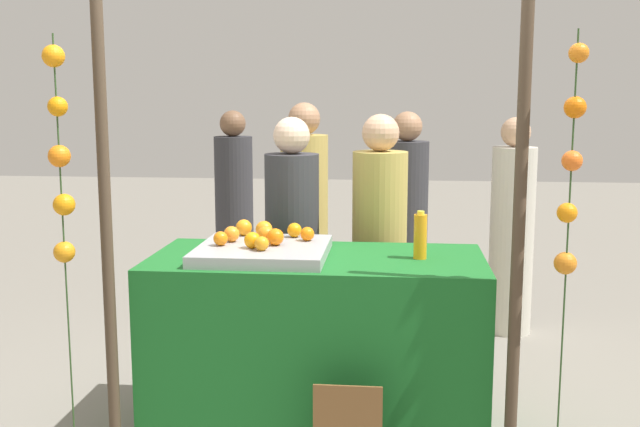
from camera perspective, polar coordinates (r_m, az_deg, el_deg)
The scene contains 23 objects.
stall_counter at distance 3.99m, azimuth -0.22°, elevation -9.91°, with size 1.72×0.82×0.94m, color #196023.
orange_tray at distance 3.87m, azimuth -4.34°, elevation -2.85°, with size 0.66×0.65×0.06m, color #9EA0A5.
orange_0 at distance 4.12m, azimuth -5.81°, elevation -1.07°, with size 0.09×0.09×0.09m, color orange.
orange_1 at distance 3.96m, azimuth -6.73°, elevation -1.56°, with size 0.08×0.08×0.08m, color orange.
orange_2 at distance 3.86m, azimuth -7.56°, elevation -1.90°, with size 0.07×0.07×0.07m, color orange.
orange_3 at distance 3.78m, azimuth -5.16°, elevation -2.03°, with size 0.08×0.08×0.08m, color orange.
orange_4 at distance 3.96m, azimuth -0.97°, elevation -1.56°, with size 0.07×0.07×0.07m, color orange.
orange_5 at distance 3.84m, azimuth -3.42°, elevation -1.79°, with size 0.09×0.09×0.09m, color orange.
orange_6 at distance 4.06m, azimuth -4.28°, elevation -1.20°, with size 0.09×0.09×0.09m, color orange.
orange_7 at distance 3.92m, azimuth -4.14°, elevation -1.59°, with size 0.09×0.09×0.09m, color orange.
orange_8 at distance 4.06m, azimuth -1.95°, elevation -1.27°, with size 0.08×0.08×0.08m, color orange.
orange_9 at distance 3.72m, azimuth -4.45°, elevation -2.29°, with size 0.07×0.07×0.07m, color orange.
juice_bottle at distance 3.83m, azimuth 7.63°, elevation -1.71°, with size 0.07×0.07×0.24m.
vendor_left at distance 4.60m, azimuth -2.12°, elevation -3.61°, with size 0.33×0.33×1.64m.
vendor_right at distance 4.61m, azimuth 4.51°, elevation -3.51°, with size 0.33×0.33×1.66m.
crowd_person_0 at distance 5.73m, azimuth 6.52°, elevation -1.11°, with size 0.33×0.33×1.65m.
crowd_person_1 at distance 6.54m, azimuth -6.53°, elevation 0.10°, with size 0.33×0.33×1.64m.
crowd_person_2 at distance 5.49m, azimuth -1.18°, elevation -1.17°, with size 0.34×0.34×1.72m.
crowd_person_3 at distance 5.74m, azimuth 14.36°, elevation -1.51°, with size 0.32×0.32×1.61m.
canopy_post_left at distance 3.63m, azimuth -15.88°, elevation -2.04°, with size 0.06×0.06×2.19m, color #473828.
canopy_post_right at distance 3.42m, azimuth 14.79°, elevation -2.66°, with size 0.06×0.06×2.19m, color #473828.
garland_strand_left at distance 3.64m, azimuth -19.14°, elevation 3.81°, with size 0.12×0.11×2.04m.
garland_strand_right at distance 3.38m, azimuth 18.52°, elevation 3.00°, with size 0.10×0.11×2.04m.
Camera 1 is at (0.40, -3.76, 1.77)m, focal length 42.13 mm.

